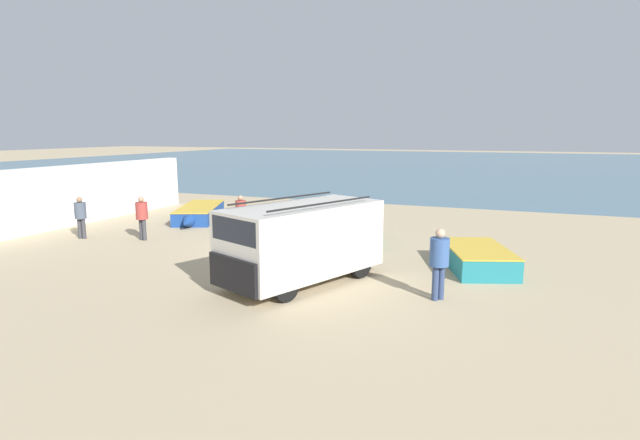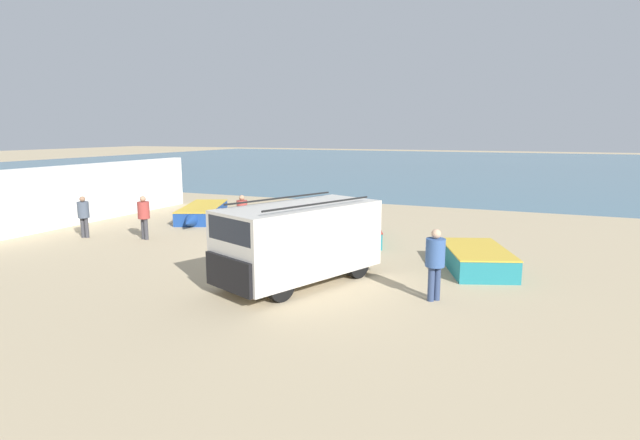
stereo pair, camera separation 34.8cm
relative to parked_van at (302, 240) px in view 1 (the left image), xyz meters
The scene contains 11 objects.
ground_plane 4.42m from the parked_van, 118.80° to the left, with size 200.00×200.00×0.00m, color tan.
sea_water 55.78m from the parked_van, 92.11° to the left, with size 120.00×80.00×0.01m, color #477084.
harbor_wall 13.93m from the parked_van, 160.14° to the left, with size 0.50×13.21×2.67m, color silver.
parked_van is the anchor object (origin of this frame).
fishing_rowboat_0 5.85m from the parked_van, 92.10° to the left, with size 2.78×4.51×0.62m.
fishing_rowboat_1 5.56m from the parked_van, 37.11° to the left, with size 2.63×3.86×0.67m.
fishing_rowboat_2 11.36m from the parked_van, 139.54° to the left, with size 3.24×5.35×0.64m.
fisherman_0 3.74m from the parked_van, ahead, with size 0.47×0.47×1.81m.
fisherman_1 8.39m from the parked_van, 160.97° to the left, with size 0.45×0.45×1.70m.
fisherman_2 10.56m from the parked_van, 168.69° to the left, with size 0.43×0.43×1.65m.
fisherman_3 6.95m from the parked_van, 134.58° to the left, with size 0.43×0.43×1.63m.
Camera 1 is at (7.47, -15.99, 4.13)m, focal length 28.00 mm.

